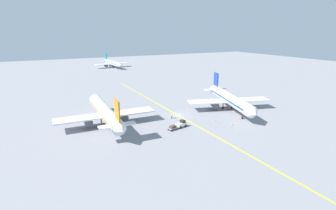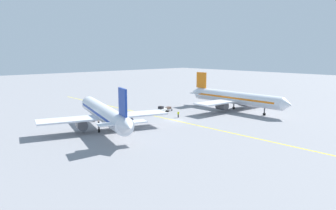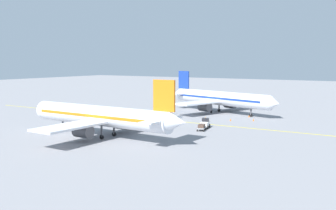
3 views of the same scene
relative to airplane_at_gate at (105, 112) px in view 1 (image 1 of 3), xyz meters
name	(u,v)px [view 1 (image 1 of 3)]	position (x,y,z in m)	size (l,w,h in m)	color
ground_plane	(178,115)	(22.65, -1.42, -3.71)	(400.00, 400.00, 0.00)	gray
apron_yellow_centreline	(178,115)	(22.65, -1.42, -3.71)	(0.40, 120.00, 0.01)	yellow
airplane_at_gate	(105,112)	(0.00, 0.00, 0.00)	(28.13, 35.47, 10.60)	silver
airplane_adjacent_stand	(230,99)	(41.25, -4.22, 0.00)	(28.32, 34.86, 10.60)	silver
airplane_distant_taxiing	(112,63)	(34.61, 118.99, -0.37)	(25.54, 31.99, 9.54)	white
baggage_tug_white	(181,124)	(18.31, -11.48, -2.81)	(3.29, 2.38, 2.11)	white
baggage_cart_trailing	(173,127)	(15.12, -12.35, -2.95)	(2.88, 2.03, 1.24)	gray
ground_crew_worker	(172,116)	(19.41, -3.61, -2.80)	(0.28, 0.57, 1.68)	#23232D
traffic_cone_near_nose	(239,119)	(37.31, -13.80, -3.43)	(0.32, 0.32, 0.55)	orange
traffic_cone_mid_apron	(232,124)	(32.10, -16.77, -3.43)	(0.32, 0.32, 0.55)	orange
traffic_cone_by_wingtip	(216,121)	(29.50, -12.32, -3.43)	(0.32, 0.32, 0.55)	orange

